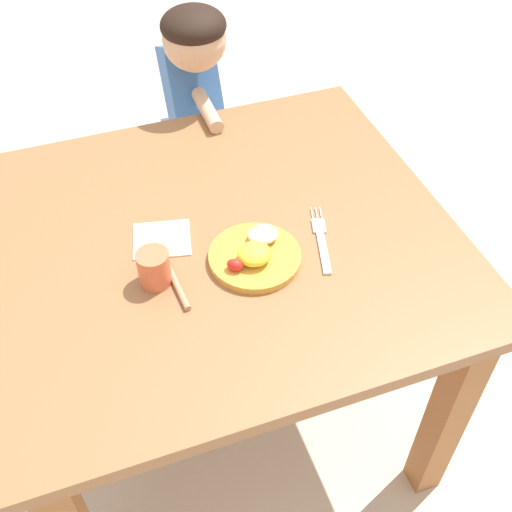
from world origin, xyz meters
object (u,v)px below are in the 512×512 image
at_px(fork, 321,241).
at_px(person, 195,136).
at_px(drinking_cup, 154,268).
at_px(plate, 255,254).
at_px(spoon, 169,268).

relative_size(fork, person, 0.20).
height_order(fork, drinking_cup, drinking_cup).
bearing_deg(plate, spoon, 169.72).
xyz_separation_m(drinking_cup, person, (0.28, 0.73, -0.22)).
bearing_deg(plate, person, 85.28).
relative_size(spoon, drinking_cup, 2.54).
bearing_deg(fork, drinking_cup, 104.84).
bearing_deg(drinking_cup, person, 68.96).
relative_size(spoon, person, 0.20).
distance_m(spoon, person, 0.77).
relative_size(plate, fork, 0.96).
height_order(fork, person, person).
distance_m(spoon, drinking_cup, 0.05).
bearing_deg(spoon, plate, -104.53).
xyz_separation_m(fork, person, (-0.10, 0.73, -0.19)).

